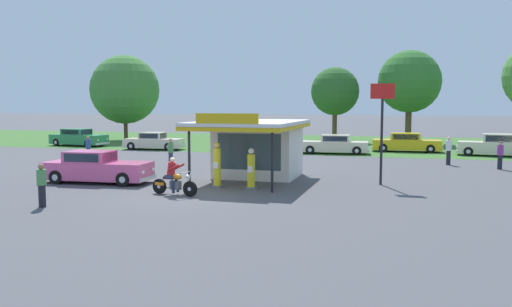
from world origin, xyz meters
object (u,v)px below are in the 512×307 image
object	(u,v)px
roadside_pole_sign	(382,116)
featured_classic_sedan	(97,168)
parked_car_back_row_far_left	(78,138)
bystander_chatting_near_pumps	(449,150)
motorcycle_with_rider	(174,180)
parked_car_back_row_left	(406,143)
gas_pump_offside	(251,171)
parked_car_second_row_spare	(334,145)
bystander_strolling_foreground	(42,184)
bystander_leaning_by_kiosk	(171,152)
parked_car_back_row_centre_right	(494,146)
parked_car_back_row_far_right	(154,142)
bystander_admiring_sedan	(500,154)
gas_pump_nearside	(217,167)
bystander_standing_back_lot	(88,148)

from	to	relation	value
roadside_pole_sign	featured_classic_sedan	bearing A→B (deg)	-166.40
parked_car_back_row_far_left	bystander_chatting_near_pumps	size ratio (longest dim) A/B	3.20
motorcycle_with_rider	bystander_chatting_near_pumps	world-z (taller)	bystander_chatting_near_pumps
roadside_pole_sign	parked_car_back_row_left	bearing A→B (deg)	86.72
gas_pump_offside	featured_classic_sedan	size ratio (longest dim) A/B	0.34
parked_car_second_row_spare	bystander_strolling_foreground	world-z (taller)	bystander_strolling_foreground
gas_pump_offside	parked_car_second_row_spare	size ratio (longest dim) A/B	0.34
motorcycle_with_rider	bystander_leaning_by_kiosk	world-z (taller)	bystander_leaning_by_kiosk
gas_pump_offside	parked_car_back_row_centre_right	size ratio (longest dim) A/B	0.36
parked_car_back_row_left	parked_car_back_row_far_right	bearing A→B (deg)	-168.99
motorcycle_with_rider	bystander_leaning_by_kiosk	distance (m)	9.56
gas_pump_offside	bystander_admiring_sedan	distance (m)	15.92
gas_pump_offside	gas_pump_nearside	bearing A→B (deg)	179.99
featured_classic_sedan	bystander_leaning_by_kiosk	distance (m)	6.50
bystander_leaning_by_kiosk	roadside_pole_sign	world-z (taller)	roadside_pole_sign
parked_car_back_row_centre_right	bystander_chatting_near_pumps	size ratio (longest dim) A/B	2.89
gas_pump_offside	parked_car_back_row_far_right	distance (m)	21.68
gas_pump_offside	motorcycle_with_rider	distance (m)	3.56
parked_car_second_row_spare	bystander_standing_back_lot	xyz separation A→B (m)	(-15.09, -9.44, 0.19)
gas_pump_nearside	bystander_strolling_foreground	xyz separation A→B (m)	(-4.59, -6.05, -0.10)
gas_pump_nearside	parked_car_back_row_far_right	distance (m)	20.71
gas_pump_nearside	bystander_strolling_foreground	bearing A→B (deg)	-127.17
featured_classic_sedan	bystander_admiring_sedan	size ratio (longest dim) A/B	3.30
parked_car_back_row_centre_right	gas_pump_nearside	bearing A→B (deg)	-126.64
parked_car_back_row_far_right	bystander_leaning_by_kiosk	distance (m)	12.66
gas_pump_nearside	parked_car_back_row_left	bearing A→B (deg)	68.75
bystander_standing_back_lot	bystander_leaning_by_kiosk	distance (m)	7.25
gas_pump_nearside	bystander_admiring_sedan	distance (m)	17.15
parked_car_back_row_left	parked_car_back_row_far_right	xyz separation A→B (m)	(-20.04, -3.90, -0.03)
motorcycle_with_rider	bystander_admiring_sedan	size ratio (longest dim) A/B	1.33
parked_car_back_row_far_right	bystander_chatting_near_pumps	size ratio (longest dim) A/B	2.90
gas_pump_offside	parked_car_back_row_far_left	size ratio (longest dim) A/B	0.33
gas_pump_nearside	roadside_pole_sign	distance (m)	7.97
parked_car_back_row_far_right	parked_car_second_row_spare	size ratio (longest dim) A/B	0.94
motorcycle_with_rider	parked_car_back_row_far_left	xyz separation A→B (m)	(-19.15, 20.74, 0.06)
bystander_strolling_foreground	parked_car_back_row_far_right	bearing A→B (deg)	107.77
parked_car_back_row_far_left	roadside_pole_sign	world-z (taller)	roadside_pole_sign
bystander_admiring_sedan	bystander_leaning_by_kiosk	xyz separation A→B (m)	(-18.63, -4.57, 0.06)
roadside_pole_sign	bystander_leaning_by_kiosk	bearing A→B (deg)	165.15
gas_pump_offside	bystander_chatting_near_pumps	world-z (taller)	gas_pump_offside
parked_car_back_row_centre_right	roadside_pole_sign	world-z (taller)	roadside_pole_sign
gas_pump_nearside	bystander_leaning_by_kiosk	world-z (taller)	gas_pump_nearside
parked_car_back_row_left	bystander_standing_back_lot	size ratio (longest dim) A/B	3.37
bystander_standing_back_lot	featured_classic_sedan	bearing A→B (deg)	-53.78
bystander_standing_back_lot	bystander_chatting_near_pumps	bearing A→B (deg)	10.10
parked_car_second_row_spare	bystander_admiring_sedan	size ratio (longest dim) A/B	3.32
gas_pump_offside	motorcycle_with_rider	world-z (taller)	gas_pump_offside
gas_pump_nearside	bystander_leaning_by_kiosk	distance (m)	8.11
gas_pump_offside	parked_car_back_row_far_left	bearing A→B (deg)	139.89
gas_pump_offside	parked_car_back_row_left	size ratio (longest dim) A/B	0.34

